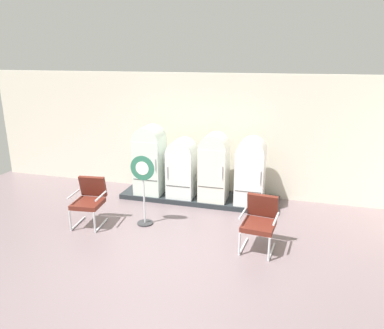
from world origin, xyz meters
The scene contains 10 objects.
ground centered at (0.00, 0.00, -0.03)m, with size 12.00×10.00×0.05m, color slate.
back_wall centered at (0.00, 3.66, 1.48)m, with size 11.76×0.12×2.93m.
display_plinth centered at (0.00, 3.02, 0.06)m, with size 3.73×0.95×0.11m, color #252A2E.
refrigerator_0 centered at (-1.19, 2.90, 0.98)m, with size 0.65×0.64×1.64m.
refrigerator_1 centered at (-0.39, 2.89, 0.84)m, with size 0.62×0.63×1.38m.
refrigerator_2 centered at (0.38, 2.89, 0.94)m, with size 0.62×0.63×1.55m.
refrigerator_3 centered at (1.20, 2.93, 0.90)m, with size 0.62×0.70×1.49m.
armchair_left centered at (-1.81, 1.18, 0.54)m, with size 0.67×0.74×0.96m.
armchair_right centered at (1.60, 1.12, 0.54)m, with size 0.67×0.74×0.96m.
sign_stand centered at (-0.74, 1.45, 0.74)m, with size 0.50×0.32×1.45m.
Camera 1 is at (2.04, -4.84, 3.32)m, focal length 34.10 mm.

